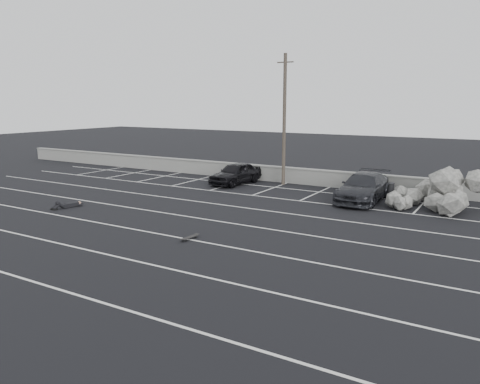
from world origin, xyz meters
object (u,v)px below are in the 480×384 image
Objects in this scene: car_right at (363,187)px; skateboard at (189,237)px; car_left at (236,173)px; person at (72,203)px; trash_bin at (390,190)px; utility_pole at (284,120)px; riprap_pile at (434,199)px.

skateboard is (-3.87, -10.76, -0.68)m from car_right.
car_left reaches higher than skateboard.
person is (-3.86, -10.18, -0.51)m from car_left.
car_left is 5.06× the size of skateboard.
skateboard is at bearing 0.03° from person.
person is (-13.68, -11.02, -0.21)m from trash_bin.
car_left is at bearing -175.10° from trash_bin.
utility_pole is 10.12× the size of trash_bin.
car_right reaches higher than skateboard.
utility_pole is 13.96m from person.
trash_bin is (1.00, 1.85, -0.34)m from car_right.
car_left is at bearing 118.59° from skateboard.
trash_bin is (7.00, -0.56, -3.82)m from utility_pole.
car_left is 0.95× the size of riprap_pile.
car_left is 12.47m from riprap_pile.
car_left is at bearing 172.79° from car_right.
skateboard is at bearing -111.10° from trash_bin.
utility_pole reaches higher than car_right.
trash_bin is at bearing -4.57° from utility_pole.
utility_pole is at bearing 70.29° from person.
utility_pole is (-6.01, 2.41, 3.48)m from car_right.
trash_bin is 17.57m from person.
utility_pole is 1.89× the size of riprap_pile.
trash_bin reaches higher than skateboard.
trash_bin is 0.37× the size of person.
car_right is at bearing -0.59° from car_left.
trash_bin reaches higher than person.
riprap_pile is at bearing -32.80° from trash_bin.
utility_pole reaches higher than riprap_pile.
person is at bearing -119.97° from utility_pole.
car_right reaches higher than riprap_pile.
car_right is 3.63m from riprap_pile.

